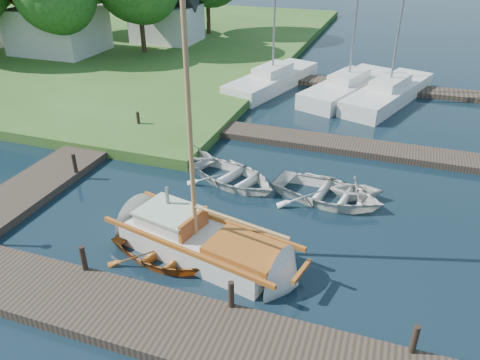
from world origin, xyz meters
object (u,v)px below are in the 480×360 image
(dinghy, at_px, (163,249))
(mooring_post_3, at_px, (415,339))
(marina_boat_0, at_px, (272,79))
(mooring_post_1, at_px, (83,258))
(mooring_post_5, at_px, (138,120))
(tender_c, at_px, (328,190))
(tender_b, at_px, (195,152))
(marina_boat_1, at_px, (348,86))
(tender_d, at_px, (357,187))
(mooring_post_4, at_px, (74,163))
(sailboat, at_px, (206,246))
(tender_a, at_px, (234,174))
(mooring_post_2, at_px, (231,294))
(house_a, at_px, (56,18))
(house_c, at_px, (166,15))
(marina_boat_2, at_px, (389,92))

(dinghy, bearing_deg, mooring_post_3, -88.56)
(marina_boat_0, bearing_deg, mooring_post_1, -164.74)
(mooring_post_5, xyz_separation_m, tender_c, (9.87, -3.35, -0.27))
(tender_c, bearing_deg, mooring_post_1, 149.20)
(mooring_post_3, height_order, tender_b, mooring_post_3)
(marina_boat_1, bearing_deg, tender_d, -151.22)
(dinghy, bearing_deg, mooring_post_5, 47.17)
(mooring_post_4, xyz_separation_m, tender_b, (3.96, 2.88, -0.16))
(mooring_post_3, bearing_deg, dinghy, 168.24)
(mooring_post_1, bearing_deg, marina_boat_0, 89.38)
(sailboat, relative_size, tender_a, 2.57)
(tender_d, bearing_deg, tender_b, 71.51)
(mooring_post_3, bearing_deg, mooring_post_4, 158.96)
(mooring_post_5, xyz_separation_m, tender_b, (3.96, -2.12, -0.16))
(mooring_post_1, relative_size, mooring_post_2, 1.00)
(tender_d, xyz_separation_m, house_a, (-23.86, 13.90, 2.44))
(mooring_post_4, distance_m, dinghy, 6.70)
(mooring_post_1, xyz_separation_m, mooring_post_4, (-4.00, 5.00, 0.00))
(tender_a, relative_size, tender_c, 0.93)
(tender_b, relative_size, tender_c, 0.50)
(sailboat, distance_m, dinghy, 1.31)
(mooring_post_4, distance_m, tender_d, 11.07)
(sailboat, height_order, house_c, sailboat)
(tender_a, relative_size, tender_b, 1.87)
(tender_d, bearing_deg, house_c, 29.86)
(sailboat, height_order, dinghy, sailboat)
(mooring_post_2, distance_m, mooring_post_5, 13.12)
(mooring_post_1, bearing_deg, mooring_post_3, 0.00)
(dinghy, bearing_deg, marina_boat_1, 3.11)
(marina_boat_0, bearing_deg, mooring_post_4, 179.36)
(mooring_post_5, distance_m, tender_a, 6.95)
(mooring_post_4, xyz_separation_m, tender_a, (6.13, 1.73, -0.30))
(tender_a, bearing_deg, house_a, 74.97)
(sailboat, height_order, house_a, sailboat)
(mooring_post_3, height_order, tender_c, mooring_post_3)
(tender_b, bearing_deg, tender_a, -107.50)
(mooring_post_5, height_order, tender_d, mooring_post_5)
(tender_c, xyz_separation_m, house_c, (-16.87, 20.35, 2.15))
(tender_c, bearing_deg, dinghy, 151.62)
(mooring_post_2, height_order, tender_a, mooring_post_2)
(mooring_post_2, xyz_separation_m, mooring_post_3, (4.50, 0.00, 0.00))
(marina_boat_0, bearing_deg, house_c, 70.98)
(tender_a, bearing_deg, house_c, 54.62)
(sailboat, bearing_deg, tender_a, 111.72)
(mooring_post_5, height_order, house_a, house_a)
(marina_boat_2, bearing_deg, mooring_post_3, -155.57)
(mooring_post_1, bearing_deg, mooring_post_2, 0.00)
(marina_boat_0, xyz_separation_m, marina_boat_2, (7.06, -0.26, 0.00))
(mooring_post_1, distance_m, mooring_post_2, 4.50)
(mooring_post_1, bearing_deg, sailboat, 36.65)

